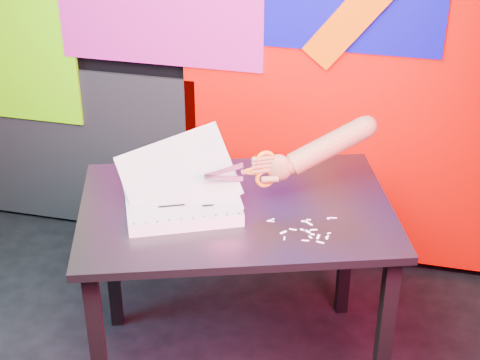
# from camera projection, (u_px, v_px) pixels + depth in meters

# --- Properties ---
(room) EXTENTS (3.01, 3.01, 2.71)m
(room) POSITION_uv_depth(u_px,v_px,m) (58.00, 112.00, 1.86)
(room) COLOR black
(room) RESTS_ON ground
(backdrop) EXTENTS (2.88, 0.05, 2.08)m
(backdrop) POSITION_uv_depth(u_px,v_px,m) (228.00, 67.00, 3.28)
(backdrop) COLOR #EC0400
(backdrop) RESTS_ON ground
(work_table) EXTENTS (1.29, 1.06, 0.75)m
(work_table) POSITION_uv_depth(u_px,v_px,m) (236.00, 230.00, 2.67)
(work_table) COLOR black
(work_table) RESTS_ON ground
(printout_stack) EXTENTS (0.49, 0.42, 0.30)m
(printout_stack) POSITION_uv_depth(u_px,v_px,m) (182.00, 203.00, 2.58)
(printout_stack) COLOR silver
(printout_stack) RESTS_ON work_table
(scissors) EXTENTS (0.23, 0.13, 0.14)m
(scissors) POSITION_uv_depth(u_px,v_px,m) (260.00, 170.00, 2.57)
(scissors) COLOR #B2B2B3
(scissors) RESTS_ON printout_stack
(hand_forearm) EXTENTS (0.40, 0.25, 0.21)m
(hand_forearm) POSITION_uv_depth(u_px,v_px,m) (321.00, 149.00, 2.59)
(hand_forearm) COLOR #916B4B
(hand_forearm) RESTS_ON work_table
(paper_clippings) EXTENTS (0.23, 0.18, 0.00)m
(paper_clippings) POSITION_uv_depth(u_px,v_px,m) (307.00, 230.00, 2.48)
(paper_clippings) COLOR white
(paper_clippings) RESTS_ON work_table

